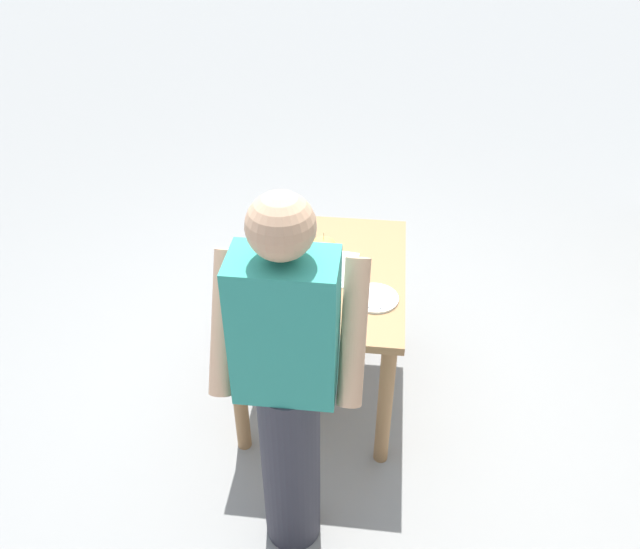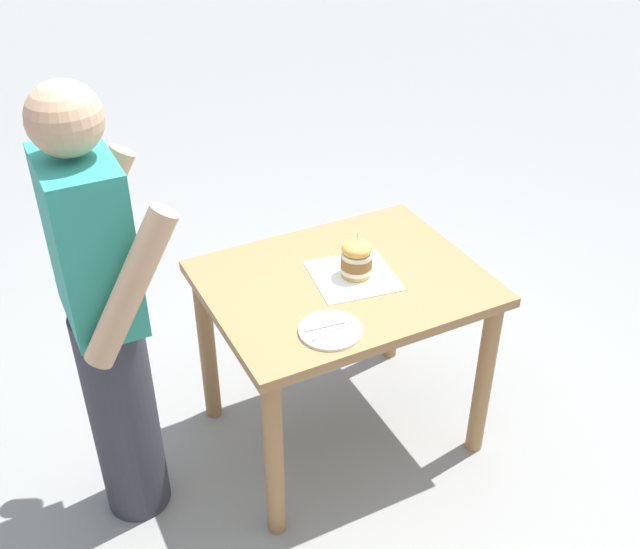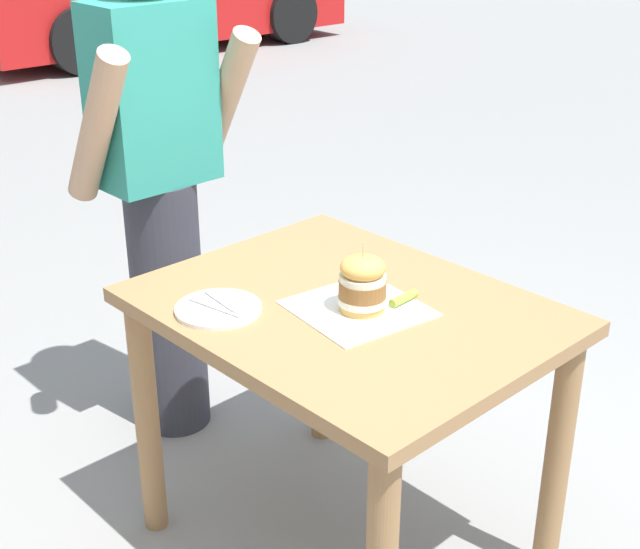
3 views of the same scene
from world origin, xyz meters
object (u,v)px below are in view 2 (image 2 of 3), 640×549
(patio_table, at_px, (343,309))
(side_plate_with_forks, at_px, (330,330))
(sandwich, at_px, (357,259))
(pickle_spear, at_px, (353,256))
(diner_across_table, at_px, (106,318))

(patio_table, xyz_separation_m, side_plate_with_forks, (-0.26, 0.19, 0.15))
(sandwich, height_order, pickle_spear, sandwich)
(pickle_spear, bearing_deg, side_plate_with_forks, 141.54)
(patio_table, bearing_deg, diner_across_table, 88.11)
(diner_across_table, bearing_deg, side_plate_with_forks, -113.21)
(patio_table, bearing_deg, pickle_spear, -43.19)
(patio_table, xyz_separation_m, sandwich, (-0.00, -0.05, 0.22))
(patio_table, distance_m, pickle_spear, 0.21)
(pickle_spear, height_order, side_plate_with_forks, pickle_spear)
(side_plate_with_forks, relative_size, diner_across_table, 0.13)
(sandwich, height_order, side_plate_with_forks, sandwich)
(patio_table, xyz_separation_m, diner_across_table, (0.03, 0.88, 0.24))
(patio_table, height_order, diner_across_table, diner_across_table)
(pickle_spear, bearing_deg, diner_across_table, 94.50)
(pickle_spear, relative_size, side_plate_with_forks, 0.41)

